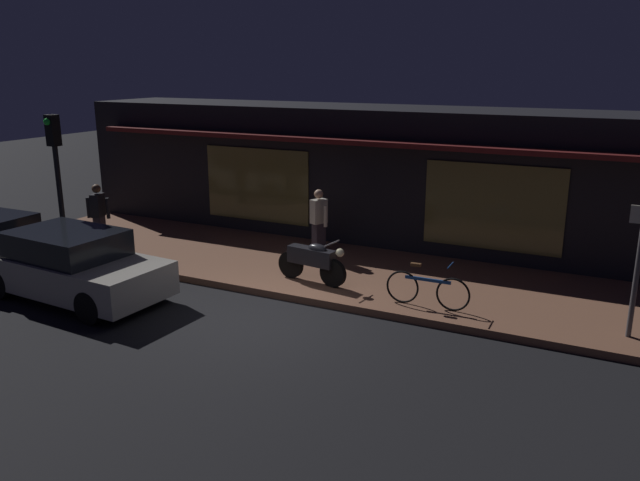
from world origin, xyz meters
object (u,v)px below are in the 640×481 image
person_photographer (99,215)px  person_bystander (319,222)px  parked_car_far (72,265)px  motorcycle (313,260)px  bicycle_parked (427,289)px  sign_post (639,261)px  traffic_light_pole (56,165)px

person_photographer → person_bystander: bearing=19.5°
parked_car_far → person_photographer: bearing=125.1°
motorcycle → bicycle_parked: 2.64m
motorcycle → person_photographer: bearing=-178.9°
sign_post → motorcycle: bearing=179.2°
sign_post → traffic_light_pole: 12.17m
bicycle_parked → parked_car_far: (-6.81, -2.39, 0.20)m
sign_post → traffic_light_pole: traffic_light_pole is taller
traffic_light_pole → parked_car_far: bearing=-38.7°
sign_post → traffic_light_pole: (-12.07, -1.22, 0.97)m
motorcycle → person_bystander: 1.93m
bicycle_parked → parked_car_far: parked_car_far is taller
traffic_light_pole → sign_post: bearing=5.8°
motorcycle → parked_car_far: size_ratio=0.40×
motorcycle → person_photographer: size_ratio=1.02×
traffic_light_pole → motorcycle: bearing=12.4°
person_photographer → parked_car_far: bearing=-54.9°
traffic_light_pole → parked_car_far: (1.72, -1.38, -1.77)m
sign_post → parked_car_far: sign_post is taller
bicycle_parked → traffic_light_pole: (-8.53, -1.01, 1.97)m
motorcycle → person_bystander: size_ratio=1.02×
person_bystander → sign_post: size_ratio=0.70×
bicycle_parked → person_photographer: size_ratio=0.99×
bicycle_parked → sign_post: sign_post is taller
person_bystander → bicycle_parked: bearing=-31.2°
person_photographer → sign_post: 12.16m
motorcycle → bicycle_parked: (2.62, -0.29, -0.14)m
person_photographer → traffic_light_pole: (0.08, -1.18, 1.45)m
motorcycle → person_bystander: (-0.73, 1.74, 0.38)m
bicycle_parked → person_photographer: 8.63m
person_bystander → parked_car_far: (-3.45, -4.42, -0.32)m
sign_post → parked_car_far: 10.70m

